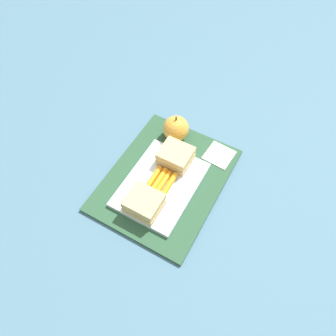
{
  "coord_description": "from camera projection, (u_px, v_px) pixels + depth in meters",
  "views": [
    {
      "loc": [
        -0.39,
        -0.22,
        0.72
      ],
      "look_at": [
        0.01,
        0.0,
        0.04
      ],
      "focal_mm": 34.77,
      "sensor_mm": 36.0,
      "label": 1
    }
  ],
  "objects": [
    {
      "name": "sandwich_half_left",
      "position": [
        144.0,
        203.0,
        0.76
      ],
      "size": [
        0.07,
        0.08,
        0.04
      ],
      "color": "tan",
      "rests_on": "food_tray"
    },
    {
      "name": "apple",
      "position": [
        176.0,
        129.0,
        0.89
      ],
      "size": [
        0.07,
        0.07,
        0.08
      ],
      "color": "gold",
      "rests_on": "lunchbag_mat"
    },
    {
      "name": "paper_napkin",
      "position": [
        219.0,
        155.0,
        0.88
      ],
      "size": [
        0.07,
        0.07,
        0.0
      ],
      "primitive_type": "cube",
      "rotation": [
        0.0,
        0.0,
        -0.07
      ],
      "color": "white",
      "rests_on": "lunchbag_mat"
    },
    {
      "name": "sandwich_half_right",
      "position": [
        176.0,
        156.0,
        0.84
      ],
      "size": [
        0.07,
        0.08,
        0.04
      ],
      "color": "tan",
      "rests_on": "food_tray"
    },
    {
      "name": "ground_plane",
      "position": [
        166.0,
        180.0,
        0.85
      ],
      "size": [
        2.4,
        2.4,
        0.0
      ],
      "primitive_type": "plane",
      "color": "#42667A"
    },
    {
      "name": "carrot_sticks_bundle",
      "position": [
        161.0,
        182.0,
        0.81
      ],
      "size": [
        0.08,
        0.06,
        0.02
      ],
      "color": "orange",
      "rests_on": "food_tray"
    },
    {
      "name": "food_tray",
      "position": [
        161.0,
        184.0,
        0.82
      ],
      "size": [
        0.23,
        0.17,
        0.01
      ],
      "primitive_type": "cube",
      "color": "white",
      "rests_on": "lunchbag_mat"
    },
    {
      "name": "lunchbag_mat",
      "position": [
        166.0,
        179.0,
        0.84
      ],
      "size": [
        0.36,
        0.28,
        0.01
      ],
      "primitive_type": "cube",
      "color": "#284C33",
      "rests_on": "ground_plane"
    }
  ]
}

